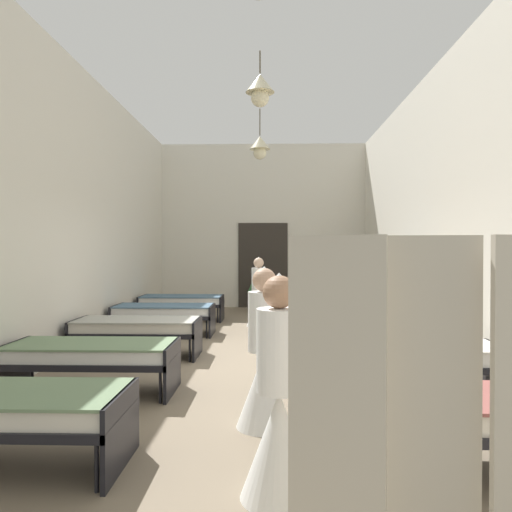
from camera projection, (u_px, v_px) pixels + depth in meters
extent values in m
cube|color=#7A6B56|center=(257.00, 360.00, 7.40)|extent=(6.39, 13.49, 0.10)
cube|color=silver|center=(263.00, 226.00, 13.91)|extent=(6.19, 0.20, 4.65)
cube|color=silver|center=(63.00, 205.00, 7.46)|extent=(0.20, 12.89, 4.65)
cube|color=silver|center=(456.00, 204.00, 7.29)|extent=(0.20, 12.89, 4.65)
cube|color=#2D2823|center=(263.00, 265.00, 13.81)|extent=(1.40, 0.06, 2.40)
cylinder|color=brown|center=(260.00, 62.00, 7.34)|extent=(0.02, 0.02, 0.34)
cone|color=beige|center=(260.00, 83.00, 7.35)|extent=(0.44, 0.44, 0.28)
sphere|color=beige|center=(260.00, 98.00, 7.35)|extent=(0.28, 0.28, 0.28)
cylinder|color=brown|center=(260.00, 122.00, 10.35)|extent=(0.02, 0.02, 0.57)
cone|color=beige|center=(260.00, 143.00, 10.36)|extent=(0.44, 0.44, 0.28)
sphere|color=beige|center=(260.00, 153.00, 10.36)|extent=(0.28, 0.28, 0.28)
cylinder|color=black|center=(97.00, 467.00, 3.27)|extent=(0.03, 0.03, 0.34)
cylinder|color=black|center=(128.00, 428.00, 3.99)|extent=(0.03, 0.03, 0.34)
cube|color=black|center=(122.00, 430.00, 3.63)|extent=(0.04, 0.84, 0.57)
cylinder|color=black|center=(388.00, 471.00, 3.21)|extent=(0.03, 0.03, 0.34)
cylinder|color=black|center=(366.00, 431.00, 3.93)|extent=(0.03, 0.03, 0.34)
cube|color=black|center=(495.00, 422.00, 3.55)|extent=(1.90, 0.84, 0.07)
cube|color=black|center=(368.00, 433.00, 3.57)|extent=(0.04, 0.84, 0.57)
cube|color=silver|center=(495.00, 408.00, 3.55)|extent=(1.82, 0.78, 0.14)
cube|color=#8C4C47|center=(496.00, 397.00, 3.54)|extent=(1.86, 0.82, 0.02)
cylinder|color=black|center=(0.00, 386.00, 5.22)|extent=(0.03, 0.03, 0.34)
cylinder|color=black|center=(32.00, 370.00, 5.94)|extent=(0.03, 0.03, 0.34)
cylinder|color=black|center=(160.00, 387.00, 5.17)|extent=(0.03, 0.03, 0.34)
cylinder|color=black|center=(174.00, 371.00, 5.89)|extent=(0.03, 0.03, 0.34)
cube|color=black|center=(92.00, 360.00, 5.55)|extent=(1.90, 0.84, 0.07)
cube|color=black|center=(12.00, 367.00, 5.58)|extent=(0.04, 0.84, 0.57)
cube|color=black|center=(173.00, 368.00, 5.52)|extent=(0.04, 0.84, 0.57)
cube|color=white|center=(92.00, 351.00, 5.55)|extent=(1.82, 0.78, 0.14)
cube|color=slate|center=(92.00, 344.00, 5.55)|extent=(1.86, 0.82, 0.02)
cylinder|color=black|center=(344.00, 389.00, 5.11)|extent=(0.03, 0.03, 0.34)
cylinder|color=black|center=(335.00, 372.00, 5.83)|extent=(0.03, 0.03, 0.34)
cylinder|color=black|center=(511.00, 390.00, 5.06)|extent=(0.03, 0.03, 0.34)
cylinder|color=black|center=(481.00, 373.00, 5.78)|extent=(0.03, 0.03, 0.34)
cube|color=black|center=(417.00, 362.00, 5.45)|extent=(1.90, 0.84, 0.07)
cube|color=black|center=(334.00, 369.00, 5.47)|extent=(0.04, 0.84, 0.57)
cube|color=black|center=(501.00, 371.00, 5.42)|extent=(0.04, 0.84, 0.57)
cube|color=white|center=(417.00, 353.00, 5.44)|extent=(1.82, 0.78, 0.14)
cube|color=beige|center=(417.00, 346.00, 5.44)|extent=(1.86, 0.82, 0.02)
cylinder|color=black|center=(72.00, 350.00, 7.12)|extent=(0.03, 0.03, 0.34)
cylinder|color=black|center=(90.00, 341.00, 7.84)|extent=(0.03, 0.03, 0.34)
cylinder|color=black|center=(190.00, 350.00, 7.07)|extent=(0.03, 0.03, 0.34)
cylinder|color=black|center=(197.00, 341.00, 7.79)|extent=(0.03, 0.03, 0.34)
cube|color=black|center=(137.00, 332.00, 7.45)|extent=(1.90, 0.84, 0.07)
cube|color=black|center=(77.00, 337.00, 7.48)|extent=(0.04, 0.84, 0.57)
cube|color=black|center=(197.00, 338.00, 7.42)|extent=(0.04, 0.84, 0.57)
cube|color=silver|center=(137.00, 325.00, 7.45)|extent=(1.82, 0.78, 0.14)
cube|color=#9E9E93|center=(137.00, 320.00, 7.45)|extent=(1.86, 0.82, 0.02)
cylinder|color=black|center=(324.00, 351.00, 7.01)|extent=(0.03, 0.03, 0.34)
cylinder|color=black|center=(319.00, 342.00, 7.73)|extent=(0.03, 0.03, 0.34)
cylinder|color=black|center=(445.00, 352.00, 6.96)|extent=(0.03, 0.03, 0.34)
cylinder|color=black|center=(429.00, 342.00, 7.68)|extent=(0.03, 0.03, 0.34)
cube|color=black|center=(379.00, 333.00, 7.34)|extent=(1.90, 0.84, 0.07)
cube|color=black|center=(317.00, 339.00, 7.37)|extent=(0.04, 0.84, 0.57)
cube|color=black|center=(441.00, 339.00, 7.32)|extent=(0.04, 0.84, 0.57)
cube|color=silver|center=(379.00, 326.00, 7.34)|extent=(1.82, 0.78, 0.14)
cube|color=tan|center=(379.00, 321.00, 7.34)|extent=(1.86, 0.82, 0.02)
cylinder|color=black|center=(113.00, 329.00, 9.02)|extent=(0.03, 0.03, 0.34)
cylinder|color=black|center=(125.00, 323.00, 9.74)|extent=(0.03, 0.03, 0.34)
cylinder|color=black|center=(207.00, 329.00, 8.97)|extent=(0.03, 0.03, 0.34)
cylinder|color=black|center=(211.00, 323.00, 9.69)|extent=(0.03, 0.03, 0.34)
cube|color=black|center=(164.00, 315.00, 9.35)|extent=(1.90, 0.84, 0.07)
cube|color=black|center=(116.00, 320.00, 9.38)|extent=(0.04, 0.84, 0.57)
cube|color=black|center=(212.00, 320.00, 9.32)|extent=(0.04, 0.84, 0.57)
cube|color=white|center=(164.00, 310.00, 9.35)|extent=(1.82, 0.78, 0.14)
cube|color=slate|center=(164.00, 306.00, 9.35)|extent=(1.86, 0.82, 0.02)
cylinder|color=black|center=(312.00, 330.00, 8.91)|extent=(0.03, 0.03, 0.34)
cylinder|color=black|center=(309.00, 324.00, 9.63)|extent=(0.03, 0.03, 0.34)
cylinder|color=black|center=(408.00, 330.00, 8.86)|extent=(0.03, 0.03, 0.34)
cylinder|color=black|center=(397.00, 324.00, 9.58)|extent=(0.03, 0.03, 0.34)
cube|color=black|center=(356.00, 316.00, 9.24)|extent=(1.90, 0.84, 0.07)
cube|color=black|center=(307.00, 320.00, 9.27)|extent=(0.04, 0.84, 0.57)
cube|color=black|center=(405.00, 321.00, 9.22)|extent=(0.04, 0.84, 0.57)
cube|color=white|center=(356.00, 310.00, 9.24)|extent=(1.82, 0.78, 0.14)
cube|color=slate|center=(356.00, 306.00, 9.24)|extent=(1.86, 0.82, 0.02)
cylinder|color=black|center=(141.00, 315.00, 10.91)|extent=(0.03, 0.03, 0.34)
cylinder|color=black|center=(149.00, 311.00, 11.63)|extent=(0.03, 0.03, 0.34)
cylinder|color=black|center=(218.00, 315.00, 10.87)|extent=(0.03, 0.03, 0.34)
cylinder|color=black|center=(221.00, 311.00, 11.59)|extent=(0.03, 0.03, 0.34)
cube|color=black|center=(182.00, 304.00, 11.25)|extent=(1.90, 0.84, 0.07)
cube|color=black|center=(142.00, 308.00, 11.27)|extent=(0.04, 0.84, 0.57)
cube|color=black|center=(222.00, 308.00, 11.22)|extent=(0.04, 0.84, 0.57)
cube|color=white|center=(182.00, 300.00, 11.25)|extent=(1.82, 0.78, 0.14)
cube|color=slate|center=(182.00, 296.00, 11.25)|extent=(1.86, 0.82, 0.02)
cylinder|color=black|center=(305.00, 316.00, 10.81)|extent=(0.03, 0.03, 0.34)
cylinder|color=black|center=(303.00, 311.00, 11.53)|extent=(0.03, 0.03, 0.34)
cylinder|color=black|center=(383.00, 316.00, 10.76)|extent=(0.03, 0.03, 0.34)
cylinder|color=black|center=(376.00, 312.00, 11.48)|extent=(0.03, 0.03, 0.34)
cube|color=black|center=(342.00, 305.00, 11.14)|extent=(1.90, 0.84, 0.07)
cube|color=black|center=(301.00, 308.00, 11.17)|extent=(0.04, 0.84, 0.57)
cube|color=black|center=(382.00, 309.00, 11.12)|extent=(0.04, 0.84, 0.57)
cube|color=white|center=(342.00, 300.00, 11.14)|extent=(1.82, 0.78, 0.14)
cube|color=tan|center=(342.00, 297.00, 11.14)|extent=(1.86, 0.82, 0.02)
cone|color=white|center=(259.00, 310.00, 10.40)|extent=(0.52, 0.52, 0.70)
cylinder|color=white|center=(259.00, 281.00, 10.39)|extent=(0.30, 0.30, 0.55)
sphere|color=beige|center=(259.00, 263.00, 10.39)|extent=(0.22, 0.22, 0.22)
cone|color=white|center=(259.00, 259.00, 10.39)|extent=(0.18, 0.18, 0.10)
cone|color=white|center=(264.00, 389.00, 4.48)|extent=(0.52, 0.52, 0.70)
cylinder|color=white|center=(264.00, 322.00, 4.48)|extent=(0.30, 0.30, 0.55)
sphere|color=tan|center=(264.00, 280.00, 4.47)|extent=(0.22, 0.22, 0.22)
cone|color=white|center=(264.00, 272.00, 4.47)|extent=(0.18, 0.18, 0.10)
cone|color=white|center=(279.00, 445.00, 3.20)|extent=(0.52, 0.52, 0.70)
cylinder|color=white|center=(279.00, 350.00, 3.19)|extent=(0.30, 0.30, 0.55)
sphere|color=#A87A5B|center=(279.00, 292.00, 3.18)|extent=(0.22, 0.22, 0.22)
cone|color=white|center=(279.00, 280.00, 3.18)|extent=(0.18, 0.18, 0.10)
cylinder|color=#515B70|center=(355.00, 300.00, 7.43)|extent=(0.32, 0.32, 0.58)
cube|color=#515B70|center=(355.00, 317.00, 7.43)|extent=(0.44, 0.44, 0.08)
sphere|color=tan|center=(355.00, 274.00, 7.42)|extent=(0.22, 0.22, 0.22)
cylinder|color=brown|center=(258.00, 306.00, 12.84)|extent=(0.40, 0.40, 0.30)
cylinder|color=brown|center=(258.00, 297.00, 12.83)|extent=(0.06, 0.06, 0.20)
cone|color=#2D6633|center=(258.00, 281.00, 12.83)|extent=(0.60, 0.60, 0.64)
cube|color=#BCB29E|center=(336.00, 435.00, 2.06)|extent=(0.40, 0.18, 1.70)
cube|color=#BCB29E|center=(431.00, 430.00, 2.11)|extent=(0.42, 0.06, 1.70)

